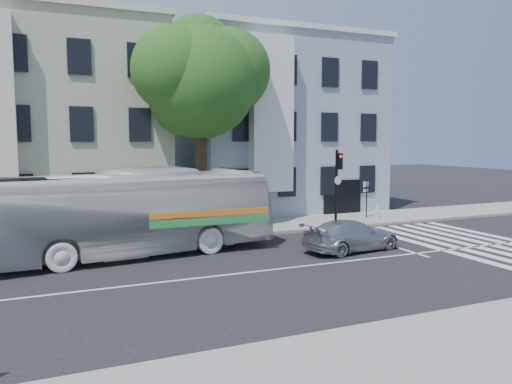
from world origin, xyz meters
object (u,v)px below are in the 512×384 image
bus (120,213)px  traffic_signal (338,178)px  sedan (352,235)px  fire_hydrant (377,211)px

bus → traffic_signal: 11.40m
sedan → fire_hydrant: (5.90, 6.10, -0.11)m
bus → sedan: bearing=-113.0°
traffic_signal → fire_hydrant: bearing=12.6°
bus → sedan: 9.54m
bus → sedan: bus is taller
traffic_signal → fire_hydrant: traffic_signal is taller
sedan → traffic_signal: traffic_signal is taller
traffic_signal → bus: bearing=178.7°
bus → fire_hydrant: bus is taller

